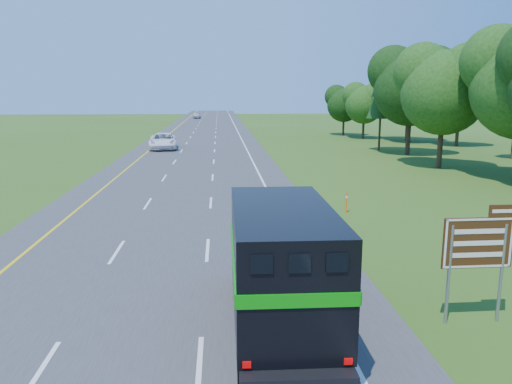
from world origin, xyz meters
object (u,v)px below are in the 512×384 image
Objects in this scene: horse_truck at (279,262)px; white_suv at (163,141)px; far_car at (197,116)px; exit_sign at (479,247)px.

white_suv is (-8.00, 45.31, -0.96)m from horse_truck.
white_suv is at bearing 100.61° from horse_truck.
horse_truck is 116.38m from far_car.
far_car is at bearing 94.11° from horse_truck.
horse_truck reaches higher than far_car.
horse_truck is at bearing -84.83° from white_suv.
far_car is 1.27× the size of exit_sign.
exit_sign is at bearing -78.88° from far_car.
horse_truck is at bearing 178.74° from exit_sign.
white_suv is at bearing -85.78° from far_car.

